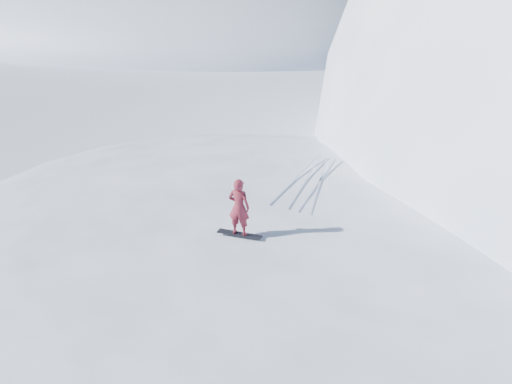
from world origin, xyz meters
TOP-DOWN VIEW (x-y plane):
  - ground at (0.00, 0.00)m, footprint 400.00×400.00m
  - near_ridge at (1.00, 3.00)m, footprint 36.00×28.00m
  - far_ridge_a at (-70.00, 60.00)m, footprint 120.00×70.00m
  - far_ridge_c at (-40.00, 110.00)m, footprint 140.00×90.00m
  - wind_bumps at (-0.56, 2.12)m, footprint 16.00×14.40m
  - snowboard at (-0.85, -0.23)m, footprint 1.51×0.60m
  - snowboarder at (-0.85, -0.23)m, footprint 0.77×0.59m
  - vapor_plume at (-46.87, 33.62)m, footprint 8.78×7.03m
  - board_tracks at (-0.89, 5.09)m, footprint 2.36×5.96m

SIDE VIEW (x-z plane):
  - ground at x=0.00m, z-range 0.00..0.00m
  - near_ridge at x=1.00m, z-range -2.40..2.40m
  - far_ridge_a at x=-70.00m, z-range -14.00..14.00m
  - far_ridge_c at x=-40.00m, z-range -18.00..18.00m
  - wind_bumps at x=-0.56m, z-range -0.50..0.50m
  - vapor_plume at x=-46.87m, z-range -3.07..3.07m
  - snowboard at x=-0.85m, z-range 2.40..2.42m
  - board_tracks at x=-0.89m, z-range 2.40..2.44m
  - snowboarder at x=-0.85m, z-range 2.42..4.31m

